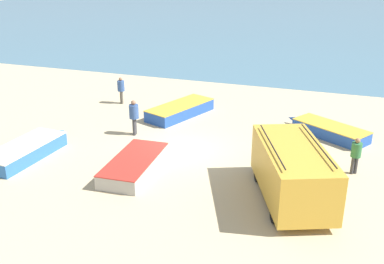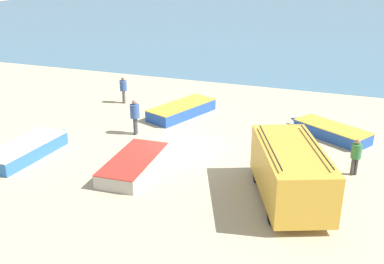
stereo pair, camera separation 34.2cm
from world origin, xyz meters
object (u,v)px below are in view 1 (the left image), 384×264
at_px(fishing_rowboat_3, 328,130).
at_px(fisherman_0, 121,88).
at_px(parked_van, 292,171).
at_px(fishing_rowboat_1, 136,163).
at_px(fisherman_2, 356,153).
at_px(fisherman_1, 134,114).
at_px(fishing_rowboat_0, 182,109).
at_px(fishing_rowboat_2, 27,150).

height_order(fishing_rowboat_3, fisherman_0, fisherman_0).
height_order(parked_van, fisherman_0, parked_van).
relative_size(fishing_rowboat_1, fisherman_2, 3.02).
xyz_separation_m(fishing_rowboat_3, fisherman_2, (1.27, -4.05, 0.65)).
xyz_separation_m(fisherman_0, fisherman_1, (3.01, -4.42, 0.11)).
bearing_deg(fishing_rowboat_3, fisherman_1, 49.49).
relative_size(fisherman_1, fisherman_2, 1.14).
xyz_separation_m(fishing_rowboat_1, fishing_rowboat_3, (7.50, 6.72, -0.01)).
relative_size(fishing_rowboat_1, fisherman_1, 2.64).
height_order(fishing_rowboat_0, fishing_rowboat_2, fishing_rowboat_0).
height_order(fishing_rowboat_0, fishing_rowboat_1, fishing_rowboat_0).
xyz_separation_m(fishing_rowboat_1, fisherman_0, (-4.84, 8.12, 0.67)).
bearing_deg(fisherman_2, fishing_rowboat_0, 31.16).
bearing_deg(fisherman_1, fishing_rowboat_2, -142.50).
bearing_deg(fishing_rowboat_2, fishing_rowboat_0, -27.97).
distance_m(parked_van, fishing_rowboat_3, 7.17).
distance_m(parked_van, fishing_rowboat_0, 10.48).
bearing_deg(fishing_rowboat_0, fisherman_2, -95.30).
distance_m(fisherman_0, fisherman_1, 5.35).
relative_size(fishing_rowboat_1, fishing_rowboat_3, 1.09).
bearing_deg(parked_van, fisherman_0, 31.37).
bearing_deg(fishing_rowboat_0, fishing_rowboat_3, -73.13).
xyz_separation_m(fishing_rowboat_0, fisherman_0, (-4.26, 0.79, 0.65)).
xyz_separation_m(fisherman_1, fisherman_2, (10.60, -1.02, -0.14)).
xyz_separation_m(parked_van, fisherman_1, (-8.35, 4.02, -0.09)).
relative_size(fishing_rowboat_0, fisherman_2, 3.26).
bearing_deg(fishing_rowboat_2, fishing_rowboat_1, -82.92).
bearing_deg(fishing_rowboat_3, parked_van, 113.65).
relative_size(parked_van, fishing_rowboat_1, 1.10).
bearing_deg(parked_van, fisherman_1, 42.26).
relative_size(fishing_rowboat_0, fisherman_0, 3.17).
xyz_separation_m(parked_van, fishing_rowboat_0, (-7.10, 7.65, -0.85)).
distance_m(fishing_rowboat_2, fisherman_0, 8.47).
xyz_separation_m(fishing_rowboat_3, fisherman_0, (-12.34, 1.39, 0.68)).
xyz_separation_m(fishing_rowboat_2, fisherman_0, (0.45, 8.43, 0.66)).
bearing_deg(fisherman_2, fisherman_1, 52.12).
bearing_deg(parked_van, fishing_rowboat_2, 67.94).
relative_size(fishing_rowboat_2, fisherman_0, 3.01).
height_order(fishing_rowboat_0, fishing_rowboat_3, fishing_rowboat_0).
distance_m(fishing_rowboat_1, fishing_rowboat_2, 5.29).
height_order(fishing_rowboat_1, fishing_rowboat_3, fishing_rowboat_1).
xyz_separation_m(parked_van, fisherman_0, (-11.36, 8.44, -0.20)).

